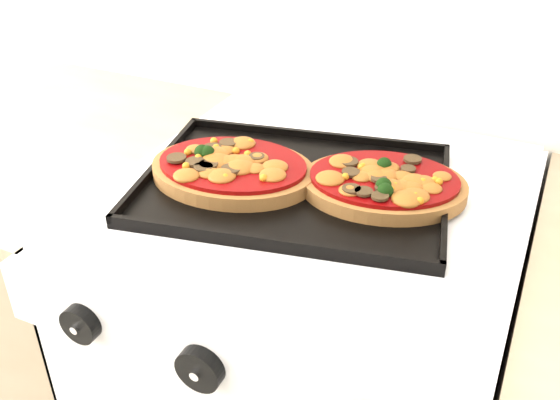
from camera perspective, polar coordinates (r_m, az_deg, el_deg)
The scene contains 7 objects.
stove at distance 1.22m, azimuth 2.67°, elevation -17.75°, with size 0.60×0.60×0.91m, color white.
control_panel at distance 0.74m, azimuth -6.32°, elevation -14.14°, with size 0.60×0.02×0.09m, color white.
knob_left at distance 0.81m, azimuth -17.76°, elevation -10.76°, with size 0.05×0.05×0.02m, color black.
knob_center at distance 0.73m, azimuth -7.32°, elevation -15.07°, with size 0.06×0.06×0.02m, color black.
baking_tray at distance 0.92m, azimuth 1.33°, elevation 1.59°, with size 0.44×0.33×0.02m, color black.
pizza_left at distance 0.93m, azimuth -4.35°, elevation 2.96°, with size 0.25×0.18×0.04m, color #A76639, non-canonical shape.
pizza_right at distance 0.90m, azimuth 9.47°, elevation 1.63°, with size 0.24×0.18×0.03m, color #A76639, non-canonical shape.
Camera 1 is at (0.28, 0.96, 1.38)m, focal length 40.00 mm.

